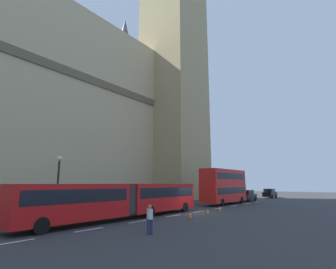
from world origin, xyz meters
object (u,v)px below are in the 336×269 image
traffic_cone_east (220,209)px  sedan_lead (247,196)px  sedan_trailing (270,193)px  traffic_cone_west (190,215)px  street_lamp (58,182)px  clock_tower (174,11)px  double_decker_bus (224,185)px  pedestrian_near_cones (150,218)px  articulated_bus (123,198)px  traffic_cone_middle (208,211)px

traffic_cone_east → sedan_lead: bearing=11.6°
sedan_lead → traffic_cone_east: 18.03m
sedan_trailing → sedan_lead: bearing=-179.2°
sedan_lead → traffic_cone_east: bearing=-168.4°
traffic_cone_west → street_lamp: 11.67m
clock_tower → traffic_cone_east: size_ratio=134.60×
clock_tower → sedan_lead: (1.24, -14.16, -40.15)m
sedan_lead → clock_tower: bearing=95.0°
double_decker_bus → street_lamp: size_ratio=1.95×
sedan_lead → sedan_trailing: bearing=0.8°
street_lamp → traffic_cone_west: bearing=-50.7°
double_decker_bus → pedestrian_near_cones: bearing=-165.2°
clock_tower → double_decker_bus: size_ratio=7.60×
sedan_lead → double_decker_bus: bearing=178.8°
pedestrian_near_cones → traffic_cone_east: bearing=9.6°
articulated_bus → double_decker_bus: double_decker_bus is taller
sedan_lead → traffic_cone_west: sedan_lead is taller
double_decker_bus → sedan_trailing: bearing=0.0°
double_decker_bus → traffic_cone_west: bearing=-165.0°
traffic_cone_west → traffic_cone_middle: 3.54m
clock_tower → articulated_bus: clock_tower is taller
double_decker_bus → sedan_lead: double_decker_bus is taller
traffic_cone_east → double_decker_bus: bearing=22.1°
clock_tower → traffic_cone_east: bearing=-132.7°
sedan_trailing → pedestrian_near_cones: bearing=-172.2°
articulated_bus → double_decker_bus: bearing=0.0°
street_lamp → double_decker_bus: bearing=-11.0°
traffic_cone_west → traffic_cone_middle: same height
clock_tower → traffic_cone_middle: bearing=-137.2°
clock_tower → traffic_cone_middle: size_ratio=134.60×
sedan_trailing → pedestrian_near_cones: (-45.05, -6.17, -0.00)m
traffic_cone_middle → street_lamp: size_ratio=0.11×
clock_tower → articulated_bus: 49.58m
pedestrian_near_cones → sedan_lead: bearing=10.7°
double_decker_bus → traffic_cone_west: size_ratio=17.72×
sedan_lead → sedan_trailing: size_ratio=1.00×
articulated_bus → traffic_cone_middle: size_ratio=31.84×
street_lamp → clock_tower: bearing=17.5°
sedan_lead → traffic_cone_west: 24.57m
double_decker_bus → traffic_cone_west: 16.65m
articulated_bus → traffic_cone_east: bearing=-20.1°
traffic_cone_east → street_lamp: (-13.74, 8.30, 2.77)m
street_lamp → pedestrian_near_cones: bearing=-91.2°
traffic_cone_east → street_lamp: street_lamp is taller
clock_tower → sedan_trailing: 44.97m
double_decker_bus → articulated_bus: bearing=-180.0°
clock_tower → traffic_cone_east: clock_tower is taller
traffic_cone_west → pedestrian_near_cones: size_ratio=0.34×
articulated_bus → street_lamp: size_ratio=3.50×
double_decker_bus → sedan_lead: 8.50m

